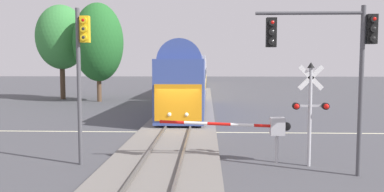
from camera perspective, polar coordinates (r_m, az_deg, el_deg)
The scene contains 10 objects.
ground_plane at distance 22.28m, azimuth -2.12°, elevation -5.38°, with size 220.00×220.00×0.00m, color #47474C.
road_centre_stripe at distance 22.28m, azimuth -2.12°, elevation -5.37°, with size 44.00×0.20×0.01m.
railway_track at distance 22.26m, azimuth -2.12°, elevation -5.14°, with size 4.40×80.00×0.32m.
commuter_train at distance 53.32m, azimuth 0.44°, elevation 3.38°, with size 3.04×66.46×5.16m.
crossing_gate_near at distance 15.50m, azimuth 10.69°, elevation -4.60°, with size 5.22×0.40×1.80m.
crossing_signal_mast at distance 15.18m, azimuth 17.15°, elevation -1.03°, with size 1.36×0.44×3.97m.
traffic_signal_near_right at distance 14.03m, azimuth 20.20°, elevation 6.59°, with size 4.09×0.38×5.88m.
traffic_signal_median at distance 15.27m, azimuth -16.07°, elevation 5.01°, with size 0.53×0.38×6.02m.
pine_left_background at distance 46.16m, azimuth -18.80°, elevation 8.23°, with size 5.62×5.62×10.62m.
oak_behind_train at distance 42.01m, azimuth -13.73°, elevation 7.74°, with size 5.25×5.25×10.39m.
Camera 1 is at (1.68, -21.88, 3.86)m, focal length 35.94 mm.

